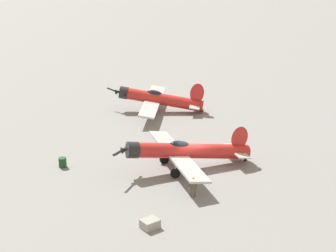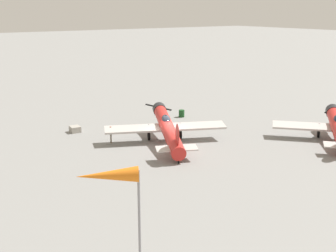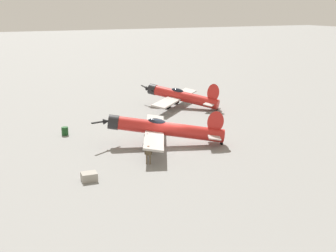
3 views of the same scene
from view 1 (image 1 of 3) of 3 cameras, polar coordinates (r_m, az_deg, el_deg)
ground_plane at (r=45.12m, az=2.41°, el=-4.41°), size 400.00×400.00×0.00m
airplane_foreground at (r=44.36m, az=1.82°, el=-2.65°), size 10.95×11.53×3.25m
airplane_mid_apron at (r=59.17m, az=-1.04°, el=2.86°), size 9.54×9.77×3.35m
ground_crew_mechanic at (r=39.88m, az=2.64°, el=-6.22°), size 0.40×0.54×1.57m
equipment_crate at (r=36.17m, az=-1.90°, el=-10.21°), size 1.02×1.19×0.60m
fuel_drum at (r=45.95m, az=-11.00°, el=-3.77°), size 0.68×0.68×0.81m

